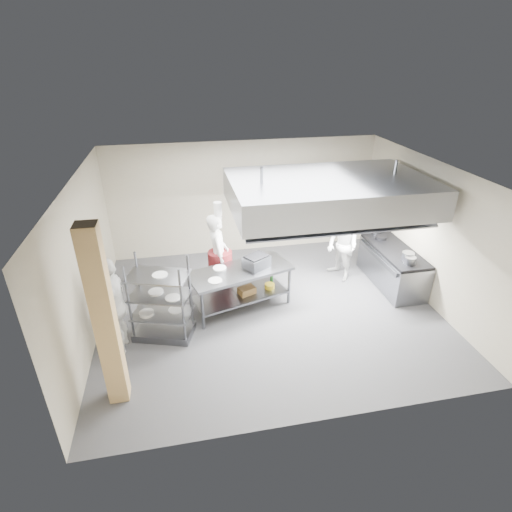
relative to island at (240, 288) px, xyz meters
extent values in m
plane|color=#313133|center=(0.59, -0.23, -0.46)|extent=(7.00, 7.00, 0.00)
plane|color=silver|center=(0.59, -0.23, 2.54)|extent=(7.00, 7.00, 0.00)
plane|color=tan|center=(0.59, 2.77, 1.04)|extent=(7.00, 0.00, 7.00)
plane|color=tan|center=(-2.91, -0.23, 1.04)|extent=(0.00, 6.00, 6.00)
plane|color=tan|center=(4.09, -0.23, 1.04)|extent=(0.00, 6.00, 6.00)
cube|color=tan|center=(-2.31, -2.13, 1.04)|extent=(0.30, 0.30, 3.00)
cube|color=gray|center=(1.89, 0.17, 1.94)|extent=(4.00, 2.50, 0.60)
cube|color=white|center=(0.99, 0.17, 1.62)|extent=(1.60, 0.12, 0.04)
cube|color=white|center=(2.79, 0.17, 1.62)|extent=(1.60, 0.12, 0.04)
cube|color=gray|center=(2.39, 2.61, 1.04)|extent=(1.50, 0.28, 0.04)
cube|color=gray|center=(0.00, 0.00, 0.42)|extent=(2.32, 1.48, 0.06)
cube|color=slate|center=(0.00, 0.00, -0.16)|extent=(2.13, 1.34, 0.04)
cube|color=slate|center=(3.67, 0.27, -0.04)|extent=(0.80, 2.00, 0.84)
cube|color=black|center=(3.67, 0.27, 0.41)|extent=(0.78, 1.96, 0.06)
imported|color=white|center=(-0.37, 0.66, 0.50)|extent=(0.48, 0.71, 1.92)
imported|color=white|center=(2.58, 0.76, 0.40)|extent=(0.86, 0.98, 1.70)
imported|color=white|center=(-2.41, -0.90, 0.49)|extent=(0.56, 1.14, 1.88)
cube|color=slate|center=(0.37, 0.05, 0.58)|extent=(0.63, 0.59, 0.24)
cube|color=olive|center=(0.14, -0.01, -0.06)|extent=(0.41, 0.35, 0.15)
cylinder|color=gray|center=(3.66, -0.26, 0.53)|extent=(0.26, 0.26, 0.18)
cylinder|color=white|center=(-1.61, -0.67, 0.08)|extent=(0.28, 0.28, 0.05)
camera|label=1|loc=(-1.09, -7.17, 4.50)|focal=28.00mm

